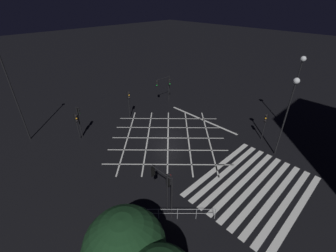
# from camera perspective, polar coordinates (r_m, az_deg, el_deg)

# --- Properties ---
(ground_plane) EXTENTS (200.00, 200.00, 0.00)m
(ground_plane) POSITION_cam_1_polar(r_m,az_deg,el_deg) (26.09, -0.00, -3.06)
(ground_plane) COLOR black
(road_markings) EXTENTS (15.91, 22.43, 0.01)m
(road_markings) POSITION_cam_1_polar(r_m,az_deg,el_deg) (22.71, 13.86, -9.99)
(road_markings) COLOR silver
(road_markings) RESTS_ON ground_plane
(traffic_light_median_north) EXTENTS (0.36, 0.39, 3.79)m
(traffic_light_median_north) POSITION_cam_1_polar(r_m,az_deg,el_deg) (29.66, -9.94, 6.76)
(traffic_light_median_north) COLOR black
(traffic_light_median_north) RESTS_ON ground_plane
(traffic_light_ne_cross) EXTENTS (0.36, 0.39, 3.61)m
(traffic_light_ne_cross) POSITION_cam_1_polar(r_m,az_deg,el_deg) (34.36, 0.30, 10.34)
(traffic_light_ne_cross) COLOR black
(traffic_light_ne_cross) RESTS_ON ground_plane
(traffic_light_ne_main) EXTENTS (2.68, 0.36, 3.90)m
(traffic_light_ne_main) POSITION_cam_1_polar(r_m,az_deg,el_deg) (33.88, -1.39, 10.56)
(traffic_light_ne_main) COLOR black
(traffic_light_ne_main) RESTS_ON ground_plane
(traffic_light_nw_main) EXTENTS (0.39, 0.36, 3.76)m
(traffic_light_nw_main) POSITION_cam_1_polar(r_m,az_deg,el_deg) (26.97, -21.73, 2.41)
(traffic_light_nw_main) COLOR black
(traffic_light_nw_main) RESTS_ON ground_plane
(traffic_light_se_main) EXTENTS (0.39, 0.36, 3.31)m
(traffic_light_se_main) POSITION_cam_1_polar(r_m,az_deg,el_deg) (26.82, 23.49, 1.07)
(traffic_light_se_main) COLOR black
(traffic_light_se_main) RESTS_ON ground_plane
(traffic_light_sw_cross) EXTENTS (0.36, 2.27, 3.91)m
(traffic_light_sw_cross) POSITION_cam_1_polar(r_m,az_deg,el_deg) (16.55, -1.95, -13.76)
(traffic_light_sw_cross) COLOR black
(traffic_light_sw_cross) RESTS_ON ground_plane
(traffic_light_sw_main) EXTENTS (0.39, 0.36, 3.89)m
(traffic_light_sw_main) POSITION_cam_1_polar(r_m,az_deg,el_deg) (16.28, 0.04, -15.10)
(traffic_light_sw_main) COLOR black
(traffic_light_sw_main) RESTS_ON ground_plane
(traffic_light_nw_cross) EXTENTS (0.36, 0.39, 3.24)m
(traffic_light_nw_cross) POSITION_cam_1_polar(r_m,az_deg,el_deg) (26.70, -22.18, 1.09)
(traffic_light_nw_cross) COLOR black
(traffic_light_nw_cross) RESTS_ON ground_plane
(street_lamp_east) EXTENTS (0.44, 0.44, 10.23)m
(street_lamp_east) POSITION_cam_1_polar(r_m,az_deg,el_deg) (27.92, -35.14, 8.41)
(street_lamp_east) COLOR black
(street_lamp_east) RESTS_ON ground_plane
(street_lamp_west) EXTENTS (0.61, 0.61, 8.66)m
(street_lamp_west) POSITION_cam_1_polar(r_m,az_deg,el_deg) (29.73, 30.22, 11.18)
(street_lamp_west) COLOR black
(street_lamp_west) RESTS_ON ground_plane
(street_lamp_far) EXTENTS (0.56, 0.56, 8.19)m
(street_lamp_far) POSITION_cam_1_polar(r_m,az_deg,el_deg) (23.41, 28.68, 5.68)
(street_lamp_far) COLOR black
(street_lamp_far) RESTS_ON ground_plane
(street_tree_near) EXTENTS (3.91, 3.91, 6.15)m
(street_tree_near) POSITION_cam_1_polar(r_m,az_deg,el_deg) (12.09, -10.84, -28.13)
(street_tree_near) COLOR #473323
(street_tree_near) RESTS_ON ground_plane
(pedestrian_railing) EXTENTS (4.98, 4.89, 1.05)m
(pedestrian_railing) POSITION_cam_1_polar(r_m,az_deg,el_deg) (17.53, -0.00, -21.11)
(pedestrian_railing) COLOR #9EA0A5
(pedestrian_railing) RESTS_ON ground_plane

